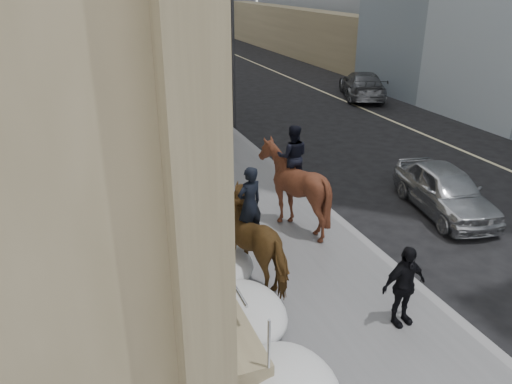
% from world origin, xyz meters
% --- Properties ---
extents(ground, '(140.00, 140.00, 0.00)m').
position_xyz_m(ground, '(0.00, 0.00, 0.00)').
color(ground, black).
rests_on(ground, ground).
extents(sidewalk, '(5.00, 80.00, 0.12)m').
position_xyz_m(sidewalk, '(0.00, 10.00, 0.06)').
color(sidewalk, '#565658').
rests_on(sidewalk, ground).
extents(curb, '(0.24, 80.00, 0.12)m').
position_xyz_m(curb, '(2.62, 10.00, 0.06)').
color(curb, slate).
rests_on(curb, ground).
extents(lane_line, '(0.15, 70.00, 0.01)m').
position_xyz_m(lane_line, '(10.50, 10.00, 0.01)').
color(lane_line, '#BFB78C').
rests_on(lane_line, ground).
extents(streetlight_mid, '(1.71, 0.24, 8.00)m').
position_xyz_m(streetlight_mid, '(2.74, 14.00, 4.58)').
color(streetlight_mid, '#2D2D30').
rests_on(streetlight_mid, ground).
extents(streetlight_far, '(1.71, 0.24, 8.00)m').
position_xyz_m(streetlight_far, '(2.74, 34.00, 4.58)').
color(streetlight_far, '#2D2D30').
rests_on(streetlight_far, ground).
extents(traffic_signal, '(4.10, 0.22, 6.00)m').
position_xyz_m(traffic_signal, '(2.07, 22.00, 4.00)').
color(traffic_signal, '#2D2D30').
rests_on(traffic_signal, ground).
extents(snow_bank, '(1.70, 18.10, 0.76)m').
position_xyz_m(snow_bank, '(-1.42, 8.11, 0.47)').
color(snow_bank, silver).
rests_on(snow_bank, sidewalk).
extents(mounted_horse_left, '(1.75, 2.57, 2.66)m').
position_xyz_m(mounted_horse_left, '(-0.58, 1.54, 1.18)').
color(mounted_horse_left, '#4F3517').
rests_on(mounted_horse_left, sidewalk).
extents(mounted_horse_right, '(2.53, 2.66, 2.82)m').
position_xyz_m(mounted_horse_right, '(1.18, 3.66, 1.36)').
color(mounted_horse_right, '#401E12').
rests_on(mounted_horse_right, sidewalk).
extents(pedestrian, '(1.03, 0.49, 1.70)m').
position_xyz_m(pedestrian, '(1.44, -0.96, 0.97)').
color(pedestrian, black).
rests_on(pedestrian, sidewalk).
extents(car_silver, '(2.40, 4.38, 1.41)m').
position_xyz_m(car_silver, '(5.86, 3.12, 0.71)').
color(car_silver, '#A9ACB1').
rests_on(car_silver, ground).
extents(car_grey, '(3.91, 5.62, 1.51)m').
position_xyz_m(car_grey, '(11.80, 17.32, 0.76)').
color(car_grey, '#53565A').
rests_on(car_grey, ground).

